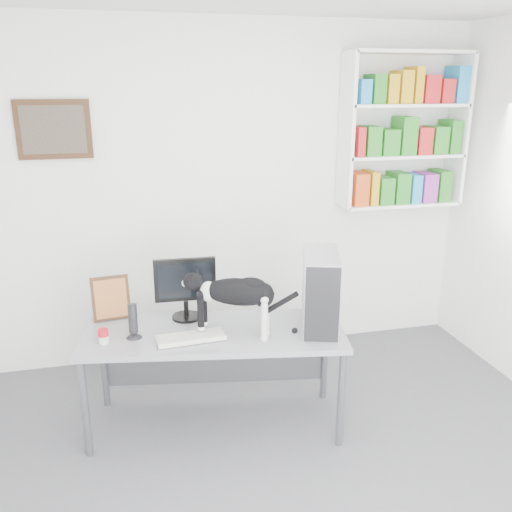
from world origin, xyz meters
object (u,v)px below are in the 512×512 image
Objects in this scene: soup_can at (104,336)px; bookshelf at (404,131)px; monitor at (185,288)px; cat at (236,306)px; desk at (215,378)px; speaker at (133,321)px; keyboard at (191,337)px; leaning_print at (111,297)px; pc_tower at (320,290)px.

bookshelf is at bearing 21.28° from soup_can.
cat is at bearing -49.39° from monitor.
bookshelf is 13.54× the size of soup_can.
monitor reaches higher than desk.
monitor is 1.87× the size of speaker.
keyboard is at bearing -158.99° from cat.
monitor is at bearing 34.85° from speaker.
cat is (0.76, -0.46, 0.05)m from leaning_print.
bookshelf is at bearing 22.42° from monitor.
monitor is 0.51m from leaning_print.
monitor reaches higher than leaning_print.
monitor is 1.03× the size of keyboard.
monitor is 0.43m from speaker.
pc_tower reaches higher than monitor.
soup_can is (-0.18, -0.03, -0.07)m from speaker.
soup_can is (-0.52, 0.08, 0.03)m from keyboard.
cat is (0.81, -0.09, 0.15)m from soup_can.
monitor is at bearing 84.01° from keyboard.
bookshelf reaches higher than keyboard.
desk is 7.19× the size of speaker.
leaning_print is at bearing -166.34° from bookshelf.
keyboard is 0.65× the size of cat.
desk is 0.68m from speaker.
monitor is 0.62m from soup_can.
bookshelf reaches higher than soup_can.
bookshelf is 2.22m from monitor.
desk is 0.88m from leaning_print.
speaker is (-0.35, -0.22, -0.10)m from monitor.
pc_tower is 0.76× the size of cat.
desk is at bearing 27.38° from keyboard.
leaning_print is at bearing 179.10° from pc_tower.
keyboard is 0.37m from speaker.
monitor is at bearing 25.33° from soup_can.
monitor is (-1.89, -0.69, -0.94)m from bookshelf.
speaker is at bearing -167.84° from cat.
pc_tower is at bearing -2.91° from soup_can.
leaning_print is (-0.14, 0.33, 0.04)m from speaker.
desk is at bearing -55.24° from monitor.
leaning_print reaches higher than soup_can.
bookshelf reaches higher than leaning_print.
monitor reaches higher than keyboard.
leaning_print is 0.47× the size of cat.
bookshelf is 2.85× the size of monitor.
bookshelf is 2.51× the size of pc_tower.
leaning_print is 0.38m from soup_can.
keyboard is at bearing -151.65° from bookshelf.
speaker reaches higher than keyboard.
monitor is 0.89m from pc_tower.
bookshelf reaches higher than desk.
desk is at bearing 161.61° from cat.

